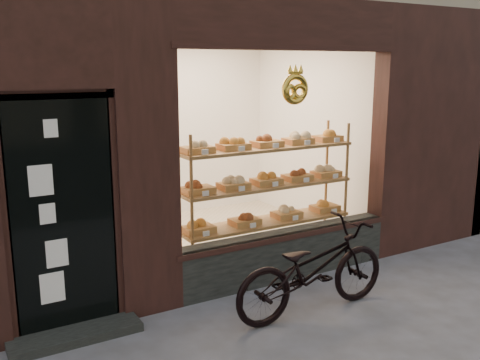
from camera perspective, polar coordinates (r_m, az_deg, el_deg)
display_shelf at (r=6.36m, az=2.83°, el=-1.60°), size 2.20×0.45×1.70m
bicycle at (r=5.32m, az=7.76°, el=-9.36°), size 1.74×0.61×0.91m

